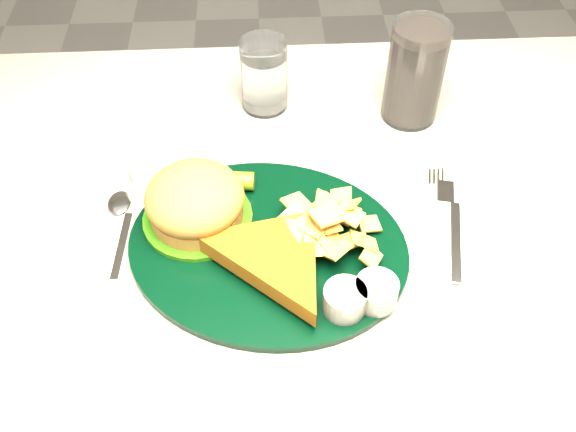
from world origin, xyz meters
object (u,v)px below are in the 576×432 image
table (276,363)px  water_glass (264,75)px  cola_glass (415,73)px  fork_napkin (454,235)px  dinner_plate (267,229)px

table → water_glass: 0.49m
water_glass → cola_glass: bearing=-9.5°
water_glass → table: bearing=-89.7°
cola_glass → table: bearing=-136.8°
water_glass → fork_napkin: bearing=-50.9°
dinner_plate → water_glass: (0.01, 0.29, 0.02)m
table → water_glass: size_ratio=10.82×
cola_glass → water_glass: bearing=170.5°
dinner_plate → water_glass: size_ratio=3.15×
cola_glass → dinner_plate: bearing=-131.2°
table → cola_glass: bearing=43.2°
table → fork_napkin: bearing=-11.1°
table → dinner_plate: dinner_plate is taller
water_glass → fork_napkin: size_ratio=0.65×
table → fork_napkin: size_ratio=7.03×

